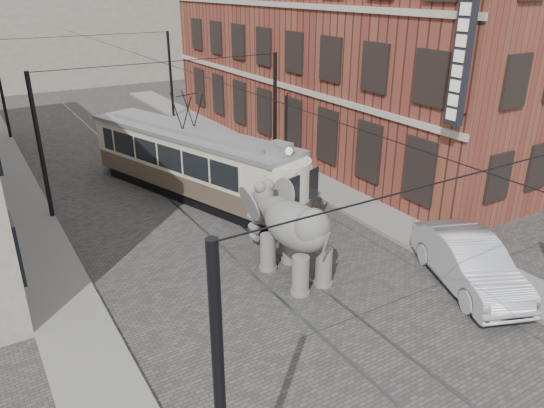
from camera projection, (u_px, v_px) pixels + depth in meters
ground at (241, 243)px, 19.47m from camera, size 120.00×120.00×0.00m
tram_rails at (241, 243)px, 19.46m from camera, size 1.54×80.00×0.02m
sidewalk_right at (364, 208)px, 22.31m from camera, size 2.00×60.00×0.15m
sidewalk_left at (58, 291)px, 16.33m from camera, size 2.00×60.00×0.15m
brick_building at (334, 40)px, 29.45m from camera, size 8.00×26.00×12.00m
distant_block at (36, 7)px, 48.17m from camera, size 28.00×10.00×14.00m
catenary at (179, 136)px, 22.13m from camera, size 11.00×30.20×6.00m
tram at (190, 146)px, 23.01m from camera, size 5.90×11.90×4.65m
elephant at (296, 238)px, 16.71m from camera, size 2.81×4.81×2.88m
parked_car at (469, 262)px, 16.47m from camera, size 3.48×5.31×1.65m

